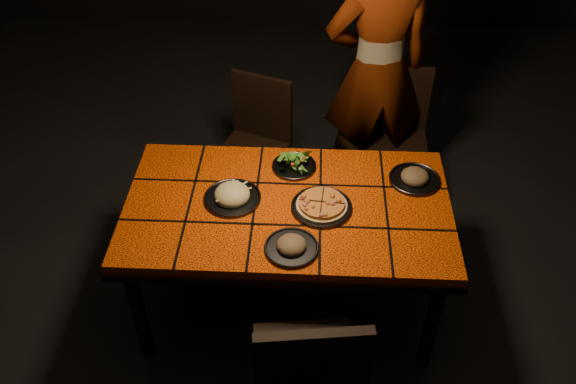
{
  "coord_description": "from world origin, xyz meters",
  "views": [
    {
      "loc": [
        0.11,
        -2.2,
        2.77
      ],
      "look_at": [
        0.0,
        0.01,
        0.82
      ],
      "focal_mm": 38.0,
      "sensor_mm": 36.0,
      "label": 1
    }
  ],
  "objects_px": {
    "plate_pizza": "(322,206)",
    "chair_far_right": "(396,127)",
    "plate_pasta": "(232,196)",
    "dining_table": "(288,215)",
    "chair_far_left": "(257,136)",
    "chair_near": "(309,372)",
    "diner": "(377,71)"
  },
  "relations": [
    {
      "from": "chair_far_left",
      "to": "plate_pasta",
      "type": "xyz_separation_m",
      "value": [
        -0.03,
        -0.88,
        0.27
      ]
    },
    {
      "from": "dining_table",
      "to": "plate_pizza",
      "type": "height_order",
      "value": "plate_pizza"
    },
    {
      "from": "chair_far_left",
      "to": "plate_pasta",
      "type": "distance_m",
      "value": 0.92
    },
    {
      "from": "diner",
      "to": "plate_pizza",
      "type": "distance_m",
      "value": 1.13
    },
    {
      "from": "chair_far_left",
      "to": "chair_near",
      "type": "bearing_deg",
      "value": -57.69
    },
    {
      "from": "dining_table",
      "to": "plate_pasta",
      "type": "distance_m",
      "value": 0.29
    },
    {
      "from": "dining_table",
      "to": "chair_far_right",
      "type": "relative_size",
      "value": 1.83
    },
    {
      "from": "chair_far_right",
      "to": "plate_pizza",
      "type": "distance_m",
      "value": 1.18
    },
    {
      "from": "diner",
      "to": "dining_table",
      "type": "bearing_deg",
      "value": 55.18
    },
    {
      "from": "chair_far_right",
      "to": "chair_near",
      "type": "bearing_deg",
      "value": -103.53
    },
    {
      "from": "chair_near",
      "to": "chair_far_left",
      "type": "xyz_separation_m",
      "value": [
        -0.37,
        1.7,
        -0.06
      ]
    },
    {
      "from": "diner",
      "to": "plate_pasta",
      "type": "relative_size",
      "value": 6.28
    },
    {
      "from": "chair_near",
      "to": "plate_pasta",
      "type": "relative_size",
      "value": 3.43
    },
    {
      "from": "dining_table",
      "to": "chair_near",
      "type": "xyz_separation_m",
      "value": [
        0.13,
        -0.81,
        -0.11
      ]
    },
    {
      "from": "chair_far_left",
      "to": "chair_far_right",
      "type": "distance_m",
      "value": 0.89
    },
    {
      "from": "chair_far_left",
      "to": "chair_far_right",
      "type": "bearing_deg",
      "value": 28.41
    },
    {
      "from": "chair_near",
      "to": "diner",
      "type": "xyz_separation_m",
      "value": [
        0.36,
        1.86,
        0.33
      ]
    },
    {
      "from": "chair_near",
      "to": "chair_far_right",
      "type": "distance_m",
      "value": 1.9
    },
    {
      "from": "dining_table",
      "to": "chair_far_right",
      "type": "height_order",
      "value": "chair_far_right"
    },
    {
      "from": "diner",
      "to": "chair_near",
      "type": "bearing_deg",
      "value": 68.98
    },
    {
      "from": "plate_pizza",
      "to": "plate_pasta",
      "type": "distance_m",
      "value": 0.44
    },
    {
      "from": "plate_pasta",
      "to": "plate_pizza",
      "type": "bearing_deg",
      "value": -5.8
    },
    {
      "from": "chair_near",
      "to": "chair_far_left",
      "type": "height_order",
      "value": "chair_near"
    },
    {
      "from": "chair_far_right",
      "to": "plate_pasta",
      "type": "bearing_deg",
      "value": -130.2
    },
    {
      "from": "plate_pizza",
      "to": "chair_far_right",
      "type": "bearing_deg",
      "value": 65.55
    },
    {
      "from": "chair_far_right",
      "to": "plate_pasta",
      "type": "relative_size",
      "value": 3.11
    },
    {
      "from": "chair_far_right",
      "to": "chair_far_left",
      "type": "bearing_deg",
      "value": -169.57
    },
    {
      "from": "chair_near",
      "to": "plate_pasta",
      "type": "xyz_separation_m",
      "value": [
        -0.4,
        0.83,
        0.22
      ]
    },
    {
      "from": "chair_near",
      "to": "plate_pizza",
      "type": "relative_size",
      "value": 3.26
    },
    {
      "from": "diner",
      "to": "plate_pizza",
      "type": "bearing_deg",
      "value": 63.41
    },
    {
      "from": "chair_far_left",
      "to": "diner",
      "type": "xyz_separation_m",
      "value": [
        0.73,
        0.16,
        0.39
      ]
    },
    {
      "from": "chair_near",
      "to": "diner",
      "type": "height_order",
      "value": "diner"
    }
  ]
}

